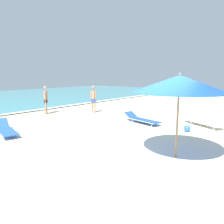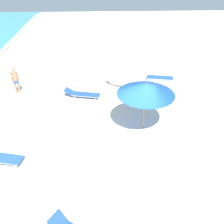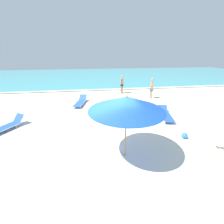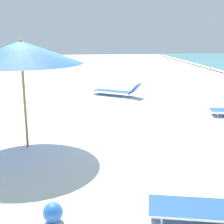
% 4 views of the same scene
% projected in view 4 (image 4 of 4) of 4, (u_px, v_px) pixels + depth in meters
% --- Properties ---
extents(ground_plane, '(60.00, 60.00, 0.16)m').
position_uv_depth(ground_plane, '(60.00, 137.00, 8.34)').
color(ground_plane, beige).
extents(beach_umbrella, '(2.75, 2.75, 2.53)m').
position_uv_depth(beach_umbrella, '(21.00, 53.00, 6.86)').
color(beach_umbrella, '#9E7547').
rests_on(beach_umbrella, ground_plane).
extents(sun_lounger_near_water_left, '(1.70, 2.12, 0.60)m').
position_uv_depth(sun_lounger_near_water_left, '(117.00, 91.00, 13.29)').
color(sun_lounger_near_water_left, blue).
rests_on(sun_lounger_near_water_left, ground_plane).
extents(beach_ball, '(0.29, 0.29, 0.29)m').
position_uv_depth(beach_ball, '(53.00, 212.00, 4.45)').
color(beach_ball, blue).
rests_on(beach_ball, ground_plane).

